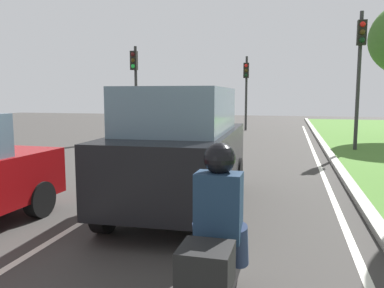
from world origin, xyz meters
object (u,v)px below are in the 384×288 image
Objects in this scene: rider_person at (219,205)px; traffic_light_near_right at (360,59)px; car_suv_ahead at (181,148)px; traffic_light_overhead_left at (135,77)px; traffic_light_far_median at (246,82)px; motorcycle at (218,274)px.

rider_person is 13.17m from traffic_light_near_right.
traffic_light_overhead_left is (-5.42, 10.98, 1.89)m from car_suv_ahead.
traffic_light_far_median is (-5.10, 8.01, -0.53)m from traffic_light_near_right.
motorcycle is at bearing -90.65° from rider_person.
traffic_light_far_median reaches higher than motorcycle.
rider_person reaches higher than motorcycle.
car_suv_ahead is at bearing -63.75° from traffic_light_overhead_left.
traffic_light_near_right is 1.16× the size of traffic_light_overhead_left.
traffic_light_overhead_left is at bearing 168.38° from traffic_light_near_right.
motorcycle is 1.63× the size of rider_person.
traffic_light_overhead_left is 1.01× the size of traffic_light_far_median.
rider_person is 20.78m from traffic_light_far_median.
rider_person is 0.22× the size of traffic_light_near_right.
rider_person is (1.36, -3.64, 0.02)m from car_suv_ahead.
motorcycle is (1.36, -3.69, -0.60)m from car_suv_ahead.
traffic_light_near_right is at bearing -57.52° from traffic_light_far_median.
car_suv_ahead is 2.40× the size of motorcycle.
traffic_light_near_right reaches higher than car_suv_ahead.
traffic_light_far_median is (4.75, 5.99, -0.10)m from traffic_light_overhead_left.
car_suv_ahead is 1.01× the size of traffic_light_overhead_left.
car_suv_ahead is 17.08m from traffic_light_far_median.
rider_person is at bearing -71.17° from car_suv_ahead.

